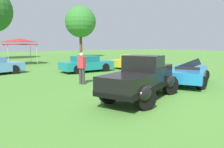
{
  "coord_description": "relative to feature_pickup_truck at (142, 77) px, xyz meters",
  "views": [
    {
      "loc": [
        -5.39,
        -6.0,
        2.14
      ],
      "look_at": [
        -0.45,
        1.43,
        0.88
      ],
      "focal_mm": 34.31,
      "sensor_mm": 36.0,
      "label": 1
    }
  ],
  "objects": [
    {
      "name": "neighbor_convertible",
      "position": [
        4.26,
        1.07,
        -0.29
      ],
      "size": [
        4.51,
        3.58,
        1.4
      ],
      "color": "#1E7AB7",
      "rests_on": "ground_plane"
    },
    {
      "name": "canopy_tent_center_field",
      "position": [
        -1.1,
        17.79,
        1.56
      ],
      "size": [
        2.99,
        2.99,
        2.71
      ],
      "color": "#B7B7BC",
      "rests_on": "ground_plane"
    },
    {
      "name": "ground_plane",
      "position": [
        -0.13,
        -0.19,
        -0.87
      ],
      "size": [
        120.0,
        120.0,
        0.0
      ],
      "primitive_type": "plane",
      "color": "#4C8433"
    },
    {
      "name": "show_car_yellow",
      "position": [
        6.65,
        8.57,
        -0.27
      ],
      "size": [
        3.91,
        1.77,
        1.22
      ],
      "color": "yellow",
      "rests_on": "ground_plane"
    },
    {
      "name": "spectator_near_truck",
      "position": [
        -0.61,
        4.09,
        0.05
      ],
      "size": [
        0.37,
        0.46,
        1.69
      ],
      "color": "#383838",
      "rests_on": "ground_plane"
    },
    {
      "name": "show_car_teal",
      "position": [
        1.97,
        8.62,
        -0.27
      ],
      "size": [
        4.1,
        1.85,
        1.22
      ],
      "color": "teal",
      "rests_on": "ground_plane"
    },
    {
      "name": "treeline_center",
      "position": [
        9.73,
        25.93,
        4.78
      ],
      "size": [
        4.97,
        4.97,
        8.16
      ],
      "color": "brown",
      "rests_on": "ground_plane"
    },
    {
      "name": "feature_pickup_truck",
      "position": [
        0.0,
        0.0,
        0.0
      ],
      "size": [
        4.54,
        3.08,
        1.7
      ],
      "color": "black",
      "rests_on": "ground_plane"
    }
  ]
}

